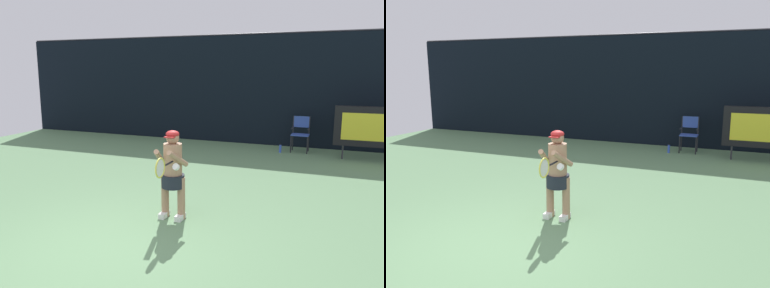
% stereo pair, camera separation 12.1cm
% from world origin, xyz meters
% --- Properties ---
extents(ground, '(18.00, 22.00, 0.03)m').
position_xyz_m(ground, '(0.00, -0.19, -0.01)').
color(ground, '#5E875B').
extents(backdrop_screen, '(18.00, 0.12, 3.66)m').
position_xyz_m(backdrop_screen, '(0.00, 8.50, 1.81)').
color(backdrop_screen, black).
rests_on(backdrop_screen, ground).
extents(scoreboard, '(2.20, 0.21, 1.50)m').
position_xyz_m(scoreboard, '(3.79, 7.16, 0.95)').
color(scoreboard, black).
rests_on(scoreboard, ground).
extents(umpire_chair, '(0.52, 0.44, 1.08)m').
position_xyz_m(umpire_chair, '(1.74, 7.72, 0.62)').
color(umpire_chair, black).
rests_on(umpire_chair, ground).
extents(water_bottle, '(0.07, 0.07, 0.27)m').
position_xyz_m(water_bottle, '(1.20, 7.37, 0.12)').
color(water_bottle, blue).
rests_on(water_bottle, ground).
extents(tennis_player, '(0.53, 0.61, 1.50)m').
position_xyz_m(tennis_player, '(0.34, 1.41, 0.83)').
color(tennis_player, white).
rests_on(tennis_player, ground).
extents(tennis_racket, '(0.03, 0.60, 0.31)m').
position_xyz_m(tennis_racket, '(0.43, 0.79, 1.03)').
color(tennis_racket, black).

